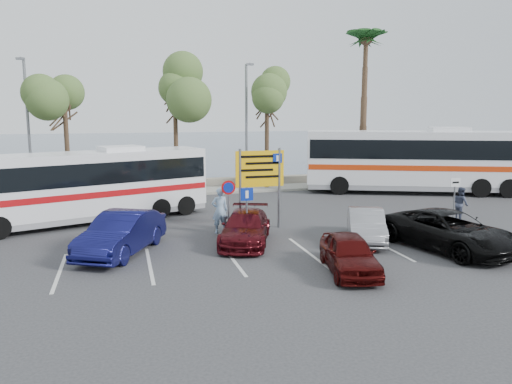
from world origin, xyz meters
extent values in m
plane|color=#303032|center=(0.00, 0.00, 0.00)|extent=(120.00, 120.00, 0.00)
cube|color=gray|center=(0.00, 14.00, 0.07)|extent=(44.00, 2.40, 0.15)
cube|color=gray|center=(0.00, 16.00, 0.30)|extent=(48.00, 0.80, 0.60)
plane|color=#3D5062|center=(0.00, 60.00, 0.01)|extent=(140.00, 140.00, 0.00)
cylinder|color=#382619|center=(-8.00, 14.00, 2.67)|extent=(0.28, 0.28, 5.04)
cylinder|color=#382619|center=(-1.50, 14.00, 2.95)|extent=(0.28, 0.28, 5.60)
cylinder|color=#382619|center=(4.50, 14.00, 2.74)|extent=(0.28, 0.28, 5.18)
cylinder|color=#382619|center=(11.50, 14.00, 5.15)|extent=(0.48, 0.48, 10.00)
cylinder|color=slate|center=(-10.00, 13.60, 4.15)|extent=(0.16, 0.16, 8.00)
cylinder|color=slate|center=(-10.00, 13.15, 8.10)|extent=(0.12, 0.90, 0.12)
cube|color=slate|center=(-10.00, 12.65, 8.05)|extent=(0.45, 0.25, 0.12)
cylinder|color=slate|center=(3.00, 13.60, 4.15)|extent=(0.16, 0.16, 8.00)
cylinder|color=slate|center=(3.00, 13.15, 8.10)|extent=(0.12, 0.90, 0.12)
cube|color=slate|center=(3.00, 12.65, 8.05)|extent=(0.45, 0.25, 0.12)
cylinder|color=slate|center=(0.10, 3.20, 1.80)|extent=(0.12, 0.12, 3.60)
cylinder|color=slate|center=(1.90, 3.20, 1.80)|extent=(0.12, 0.12, 3.60)
cube|color=yellow|center=(1.00, 3.20, 2.70)|extent=(2.20, 0.06, 1.60)
cube|color=#0C2699|center=(1.80, 3.16, 3.15)|extent=(0.42, 0.01, 0.42)
cylinder|color=slate|center=(-0.60, 2.40, 1.10)|extent=(0.07, 0.07, 2.20)
cylinder|color=#B20C0C|center=(-0.60, 2.37, 2.05)|extent=(0.60, 0.03, 0.60)
cylinder|color=slate|center=(-0.20, 0.80, 1.10)|extent=(0.07, 0.07, 2.20)
cube|color=#0C2699|center=(-0.20, 0.78, 2.00)|extent=(0.50, 0.03, 0.50)
cylinder|color=slate|center=(9.80, 1.50, 1.10)|extent=(0.07, 0.07, 2.20)
cube|color=white|center=(9.80, 1.48, 2.00)|extent=(0.50, 0.03, 0.40)
cube|color=white|center=(-6.50, 6.50, 1.92)|extent=(11.53, 6.15, 2.80)
cube|color=black|center=(-6.50, 6.50, 2.42)|extent=(11.33, 6.11, 1.00)
cube|color=#A90D11|center=(-6.50, 6.50, 1.47)|extent=(11.43, 6.14, 0.28)
cube|color=gray|center=(-6.50, 6.50, 0.52)|extent=(11.41, 6.09, 0.52)
cube|color=white|center=(-6.50, 6.50, 3.43)|extent=(2.30, 2.07, 0.23)
cube|color=white|center=(13.19, 10.17, 2.28)|extent=(13.62, 7.70, 3.32)
cube|color=black|center=(13.19, 10.17, 2.87)|extent=(13.38, 7.64, 1.18)
cube|color=red|center=(13.19, 10.17, 1.75)|extent=(13.51, 7.68, 0.34)
cube|color=gray|center=(13.19, 10.17, 0.62)|extent=(13.48, 7.63, 0.62)
cube|color=white|center=(13.19, 10.17, 4.08)|extent=(2.76, 2.51, 0.27)
imported|color=#10114C|center=(-5.00, 0.68, 0.77)|extent=(3.57, 4.91, 1.54)
imported|color=#490C12|center=(-0.23, 0.89, 0.64)|extent=(3.20, 4.77, 1.28)
imported|color=#410A09|center=(2.17, -3.50, 0.63)|extent=(2.21, 3.94, 1.27)
imported|color=black|center=(6.97, -2.07, 0.75)|extent=(3.61, 5.78, 1.49)
imported|color=gray|center=(4.57, -0.04, 0.65)|extent=(2.80, 4.16, 1.30)
imported|color=#8DADCE|center=(-0.88, 2.85, 0.99)|extent=(0.76, 0.52, 1.99)
imported|color=#383F55|center=(10.82, 2.33, 0.81)|extent=(0.67, 0.83, 1.62)
camera|label=1|loc=(-4.88, -17.86, 5.23)|focal=35.00mm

